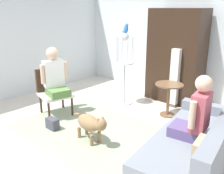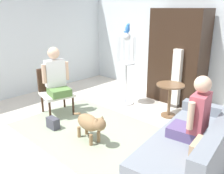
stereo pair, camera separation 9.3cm
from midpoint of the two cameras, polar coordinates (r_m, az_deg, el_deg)
name	(u,v)px [view 2 (the right image)]	position (r m, az deg, el deg)	size (l,w,h in m)	color
ground_plane	(103,134)	(4.29, -1.39, -10.86)	(6.89, 6.89, 0.00)	beige
back_wall	(187,39)	(6.01, 17.28, 10.50)	(6.34, 0.12, 2.75)	silver
left_wall	(26,37)	(6.37, -18.75, 10.74)	(0.12, 5.85, 2.75)	silver
area_rug	(95,132)	(4.36, -3.31, -10.36)	(2.83, 1.85, 0.01)	gray
couch	(194,148)	(3.60, 19.18, -13.12)	(1.18, 2.18, 0.76)	slate
armchair	(54,87)	(5.12, -12.63, -0.08)	(0.70, 0.70, 0.91)	#382316
person_on_couch	(195,114)	(3.37, 19.32, -5.97)	(0.50, 0.51, 0.87)	#564879
person_on_armchair	(56,75)	(4.90, -12.24, 2.67)	(0.54, 0.53, 0.91)	#557C3F
round_end_table	(170,95)	(4.94, 13.69, -1.75)	(0.53, 0.53, 0.66)	brown
dog	(90,123)	(3.97, -4.33, -8.33)	(0.81, 0.30, 0.52)	olive
bird_cage_stand	(126,70)	(5.38, 3.79, 4.02)	(0.39, 0.39, 1.56)	silver
parrot	(128,28)	(5.23, 4.13, 13.30)	(0.17, 0.10, 0.20)	blue
column_lamp	(177,79)	(5.43, 15.24, 1.81)	(0.20, 0.20, 1.26)	#4C4742
armoire_cabinet	(178,57)	(5.69, 15.38, 6.71)	(1.20, 0.56, 2.05)	black
handbag	(53,123)	(4.56, -12.87, -8.11)	(0.24, 0.13, 0.20)	#3F3F4C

